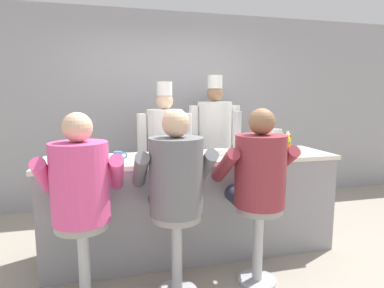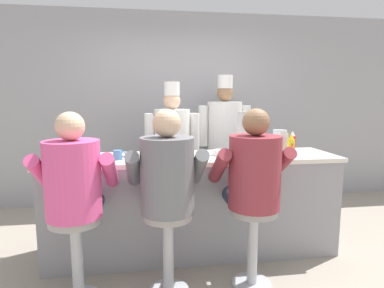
{
  "view_description": "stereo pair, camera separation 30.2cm",
  "coord_description": "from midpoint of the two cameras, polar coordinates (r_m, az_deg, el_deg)",
  "views": [
    {
      "loc": [
        -0.75,
        -2.6,
        1.52
      ],
      "look_at": [
        -0.02,
        0.3,
        1.08
      ],
      "focal_mm": 30.0,
      "sensor_mm": 36.0,
      "label": 1
    },
    {
      "loc": [
        -0.45,
        -2.66,
        1.52
      ],
      "look_at": [
        -0.02,
        0.3,
        1.08
      ],
      "focal_mm": 30.0,
      "sensor_mm": 36.0,
      "label": 2
    }
  ],
  "objects": [
    {
      "name": "wall_back",
      "position": [
        4.63,
        -6.67,
        6.09
      ],
      "size": [
        10.0,
        0.06,
        2.7
      ],
      "color": "#99999E",
      "rests_on": "ground_plane"
    },
    {
      "name": "diner_seated_maroon",
      "position": [
        2.62,
        8.44,
        -5.76
      ],
      "size": [
        0.61,
        0.61,
        1.44
      ],
      "color": "#B2B5BA",
      "rests_on": "ground_plane"
    },
    {
      "name": "cereal_bowl",
      "position": [
        3.12,
        2.14,
        -1.49
      ],
      "size": [
        0.15,
        0.15,
        0.05
      ],
      "color": "white",
      "rests_on": "diner_counter"
    },
    {
      "name": "diner_seated_pink",
      "position": [
        2.46,
        -22.56,
        -7.43
      ],
      "size": [
        0.6,
        0.59,
        1.42
      ],
      "color": "#B2B5BA",
      "rests_on": "ground_plane"
    },
    {
      "name": "cup_stack_steel",
      "position": [
        3.35,
        5.5,
        2.28
      ],
      "size": [
        0.09,
        0.09,
        0.42
      ],
      "color": "#B7BABF",
      "rests_on": "diner_counter"
    },
    {
      "name": "breakfast_plate",
      "position": [
        2.83,
        -22.08,
        -3.38
      ],
      "size": [
        0.22,
        0.22,
        0.04
      ],
      "color": "white",
      "rests_on": "diner_counter"
    },
    {
      "name": "ground_plane",
      "position": [
        3.09,
        -1.14,
        -21.13
      ],
      "size": [
        20.0,
        20.0,
        0.0
      ],
      "primitive_type": "plane",
      "color": "#9E9384"
    },
    {
      "name": "cook_in_whites_near",
      "position": [
        3.9,
        -7.02,
        -0.4
      ],
      "size": [
        0.67,
        0.43,
        1.7
      ],
      "color": "#232328",
      "rests_on": "ground_plane"
    },
    {
      "name": "hot_sauce_bottle_orange",
      "position": [
        3.17,
        14.26,
        -0.9
      ],
      "size": [
        0.03,
        0.03,
        0.13
      ],
      "color": "orange",
      "rests_on": "diner_counter"
    },
    {
      "name": "water_pitcher_clear",
      "position": [
        3.39,
        12.08,
        0.65
      ],
      "size": [
        0.16,
        0.14,
        0.23
      ],
      "color": "silver",
      "rests_on": "diner_counter"
    },
    {
      "name": "diner_counter",
      "position": [
        3.2,
        -2.55,
        -10.64
      ],
      "size": [
        2.78,
        0.68,
        0.96
      ],
      "color": "gray",
      "rests_on": "ground_plane"
    },
    {
      "name": "ketchup_bottle_red",
      "position": [
        3.32,
        14.17,
        0.3
      ],
      "size": [
        0.06,
        0.06,
        0.23
      ],
      "color": "red",
      "rests_on": "diner_counter"
    },
    {
      "name": "diner_seated_grey",
      "position": [
        2.44,
        -6.53,
        -6.72
      ],
      "size": [
        0.61,
        0.61,
        1.44
      ],
      "color": "#B2B5BA",
      "rests_on": "ground_plane"
    },
    {
      "name": "coffee_mug_blue",
      "position": [
        2.92,
        -15.86,
        -2.13
      ],
      "size": [
        0.12,
        0.08,
        0.09
      ],
      "color": "#4C7AB2",
      "rests_on": "diner_counter"
    },
    {
      "name": "cook_in_whites_far",
      "position": [
        4.34,
        2.02,
        1.31
      ],
      "size": [
        0.71,
        0.45,
        1.81
      ],
      "color": "#232328",
      "rests_on": "ground_plane"
    },
    {
      "name": "mustard_bottle_yellow",
      "position": [
        3.23,
        14.04,
        -0.07
      ],
      "size": [
        0.07,
        0.07,
        0.22
      ],
      "color": "yellow",
      "rests_on": "diner_counter"
    }
  ]
}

